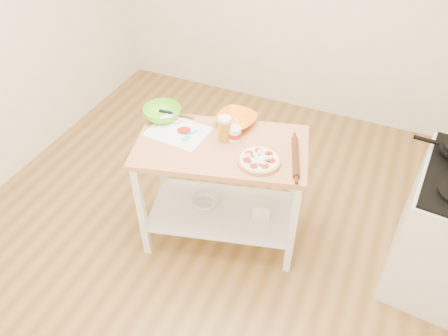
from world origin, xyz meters
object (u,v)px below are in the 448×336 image
prep_island (221,173)px  cutting_board (178,131)px  spatula (189,136)px  orange_bowl (236,120)px  green_bowl (162,113)px  pizza (259,160)px  yogurt_tub (235,134)px  rolling_pin (295,157)px  shelf_bin (262,208)px  beer_pint (225,129)px  shelf_glass_bowl (205,202)px  knife (172,113)px

prep_island → cutting_board: bearing=178.3°
spatula → orange_bowl: bearing=-9.4°
green_bowl → pizza: bearing=-12.6°
green_bowl → yogurt_tub: (0.58, -0.04, 0.01)m
rolling_pin → yogurt_tub: bearing=175.9°
cutting_board → yogurt_tub: (0.39, 0.07, 0.05)m
orange_bowl → shelf_bin: size_ratio=2.10×
prep_island → pizza: pizza is taller
orange_bowl → prep_island: bearing=-89.9°
green_bowl → beer_pint: beer_pint is taller
orange_bowl → yogurt_tub: (0.06, -0.18, 0.02)m
prep_island → pizza: bearing=-12.3°
orange_bowl → yogurt_tub: 0.19m
orange_bowl → cutting_board: bearing=-142.7°
green_bowl → shelf_glass_bowl: size_ratio=1.34×
cutting_board → yogurt_tub: 0.40m
rolling_pin → shelf_glass_bowl: rolling_pin is taller
knife → shelf_bin: (0.76, -0.08, -0.59)m
cutting_board → green_bowl: (-0.18, 0.11, 0.03)m
prep_island → shelf_glass_bowl: size_ratio=6.28×
knife → shelf_glass_bowl: size_ratio=1.34×
green_bowl → shelf_glass_bowl: green_bowl is taller
prep_island → cutting_board: size_ratio=3.00×
spatula → beer_pint: beer_pint is taller
beer_pint → knife: bearing=166.3°
pizza → rolling_pin: size_ratio=0.75×
rolling_pin → shelf_bin: bearing=168.5°
spatula → yogurt_tub: (0.30, 0.09, 0.04)m
spatula → shelf_glass_bowl: bearing=-48.4°
orange_bowl → shelf_bin: bearing=-30.3°
rolling_pin → pizza: bearing=-151.2°
prep_island → spatula: (-0.23, -0.01, 0.27)m
shelf_bin → beer_pint: bearing=-174.2°
spatula → knife: (-0.24, 0.19, 0.00)m
rolling_pin → shelf_bin: 0.63m
green_bowl → prep_island: bearing=-12.8°
beer_pint → shelf_bin: 0.73m
prep_island → green_bowl: size_ratio=4.69×
orange_bowl → rolling_pin: orange_bowl is taller
pizza → beer_pint: 0.33m
pizza → knife: (-0.76, 0.24, 0.00)m
knife → shelf_bin: size_ratio=2.10×
green_bowl → yogurt_tub: bearing=-3.6°
prep_island → beer_pint: (-0.00, 0.06, 0.34)m
shelf_bin → shelf_glass_bowl: bearing=-168.7°
cutting_board → knife: cutting_board is taller
orange_bowl → spatula: bearing=-130.4°
cutting_board → shelf_glass_bowl: bearing=2.8°
yogurt_tub → rolling_pin: size_ratio=0.50×
orange_bowl → shelf_bin: orange_bowl is taller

